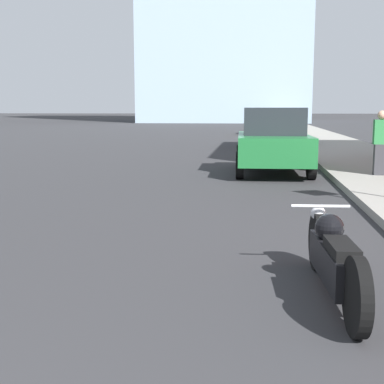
# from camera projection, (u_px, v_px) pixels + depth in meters

# --- Properties ---
(sidewalk) EXTENTS (3.49, 240.00, 0.15)m
(sidewalk) POSITION_uv_depth(u_px,v_px,m) (305.00, 132.00, 39.41)
(sidewalk) COLOR gray
(sidewalk) RESTS_ON ground_plane
(motorcycle) EXTENTS (0.62, 2.39, 0.75)m
(motorcycle) POSITION_uv_depth(u_px,v_px,m) (333.00, 257.00, 5.02)
(motorcycle) COLOR black
(motorcycle) RESTS_ON ground_plane
(parked_car_green) EXTENTS (2.06, 4.04, 1.78)m
(parked_car_green) POSITION_uv_depth(u_px,v_px,m) (273.00, 141.00, 14.52)
(parked_car_green) COLOR #1E6B33
(parked_car_green) RESTS_ON ground_plane
(parked_car_black) EXTENTS (2.03, 4.31, 1.60)m
(parked_car_black) POSITION_uv_depth(u_px,v_px,m) (269.00, 129.00, 25.25)
(parked_car_black) COLOR black
(parked_car_black) RESTS_ON ground_plane
(parked_car_yellow) EXTENTS (2.08, 4.23, 1.69)m
(parked_car_yellow) POSITION_uv_depth(u_px,v_px,m) (265.00, 122.00, 36.54)
(parked_car_yellow) COLOR gold
(parked_car_yellow) RESTS_ON ground_plane
(pedestrian) EXTENTS (0.36, 0.22, 1.57)m
(pedestrian) POSITION_uv_depth(u_px,v_px,m) (381.00, 143.00, 12.99)
(pedestrian) COLOR #38383D
(pedestrian) RESTS_ON sidewalk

